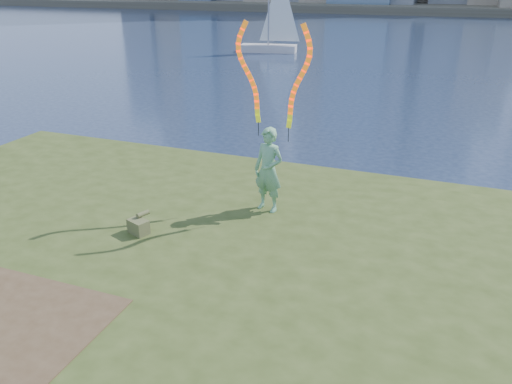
% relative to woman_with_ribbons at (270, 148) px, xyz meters
% --- Properties ---
extents(ground, '(320.00, 320.00, 0.00)m').
position_rel_woman_with_ribbons_xyz_m(ground, '(-0.27, -2.20, -2.19)').
color(ground, '#18243C').
rests_on(ground, ground).
extents(grassy_knoll, '(20.00, 18.00, 0.80)m').
position_rel_woman_with_ribbons_xyz_m(grassy_knoll, '(-0.27, -4.50, -1.85)').
color(grassy_knoll, '#334117').
rests_on(grassy_knoll, ground).
extents(far_shore, '(320.00, 40.00, 1.20)m').
position_rel_woman_with_ribbons_xyz_m(far_shore, '(-0.27, 92.80, -1.59)').
color(far_shore, '#4C4738').
rests_on(far_shore, ground).
extents(woman_with_ribbons, '(2.07, 0.66, 4.18)m').
position_rel_woman_with_ribbons_xyz_m(woman_with_ribbons, '(0.00, 0.00, 0.00)').
color(woman_with_ribbons, '#177930').
rests_on(woman_with_ribbons, grassy_knoll).
extents(canvas_bag, '(0.47, 0.53, 0.38)m').
position_rel_woman_with_ribbons_xyz_m(canvas_bag, '(-2.02, -1.94, -1.24)').
color(canvas_bag, '#4F522B').
rests_on(canvas_bag, grassy_knoll).
extents(sailboat, '(4.64, 2.05, 6.96)m').
position_rel_woman_with_ribbons_xyz_m(sailboat, '(-9.87, 28.55, -1.00)').
color(sailboat, silver).
rests_on(sailboat, ground).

